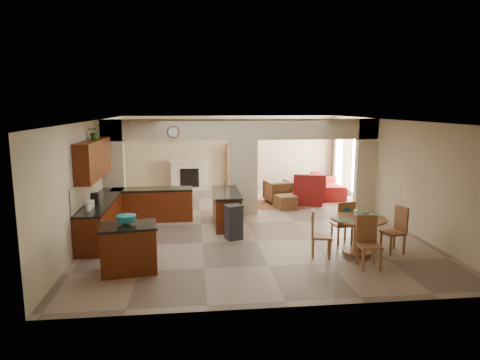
{
  "coord_description": "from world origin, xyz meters",
  "views": [
    {
      "loc": [
        -1.47,
        -11.25,
        3.17
      ],
      "look_at": [
        -0.18,
        0.3,
        1.15
      ],
      "focal_mm": 32.0,
      "sensor_mm": 36.0,
      "label": 1
    }
  ],
  "objects": [
    {
      "name": "kitchen_counter",
      "position": [
        -3.26,
        -0.25,
        0.46
      ],
      "size": [
        2.52,
        3.29,
        1.48
      ],
      "color": "#441507",
      "rests_on": "floor"
    },
    {
      "name": "wall_back",
      "position": [
        0.0,
        5.0,
        1.4
      ],
      "size": [
        8.0,
        0.0,
        8.0
      ],
      "primitive_type": "plane",
      "rotation": [
        1.57,
        0.0,
        0.0
      ],
      "color": "beige",
      "rests_on": "floor"
    },
    {
      "name": "window_a",
      "position": [
        3.97,
        2.3,
        1.2
      ],
      "size": [
        0.02,
        0.9,
        1.9
      ],
      "primitive_type": "cube",
      "color": "white",
      "rests_on": "wall_right"
    },
    {
      "name": "partition_left_pier",
      "position": [
        -3.7,
        1.0,
        1.4
      ],
      "size": [
        0.6,
        0.25,
        2.8
      ],
      "primitive_type": "cube",
      "color": "beige",
      "rests_on": "floor"
    },
    {
      "name": "wall_left",
      "position": [
        -4.0,
        0.0,
        1.4
      ],
      "size": [
        0.0,
        10.0,
        10.0
      ],
      "primitive_type": "plane",
      "rotation": [
        1.57,
        0.0,
        1.57
      ],
      "color": "beige",
      "rests_on": "floor"
    },
    {
      "name": "kitchen_island",
      "position": [
        -2.73,
        -3.18,
        0.47
      ],
      "size": [
        1.17,
        0.91,
        0.93
      ],
      "rotation": [
        0.0,
        0.0,
        0.15
      ],
      "color": "#441507",
      "rests_on": "floor"
    },
    {
      "name": "chaise",
      "position": [
        2.21,
        2.1,
        0.2
      ],
      "size": [
        1.21,
        1.08,
        0.4
      ],
      "primitive_type": "cube",
      "rotation": [
        0.0,
        0.0,
        -0.29
      ],
      "color": "maroon",
      "rests_on": "floor"
    },
    {
      "name": "drape_b_left",
      "position": [
        3.93,
        3.4,
        1.2
      ],
      "size": [
        0.1,
        0.28,
        2.3
      ],
      "primitive_type": "cube",
      "color": "#44221B",
      "rests_on": "wall_right"
    },
    {
      "name": "glazed_door",
      "position": [
        3.97,
        3.15,
        1.05
      ],
      "size": [
        0.02,
        0.7,
        2.1
      ],
      "primitive_type": "cube",
      "color": "white",
      "rests_on": "wall_right"
    },
    {
      "name": "rug",
      "position": [
        1.2,
        2.1,
        0.01
      ],
      "size": [
        1.6,
        1.3,
        0.01
      ],
      "primitive_type": "cube",
      "color": "#995537",
      "rests_on": "floor"
    },
    {
      "name": "wall_right",
      "position": [
        4.0,
        0.0,
        1.4
      ],
      "size": [
        0.0,
        10.0,
        10.0
      ],
      "primitive_type": "plane",
      "rotation": [
        1.57,
        0.0,
        -1.57
      ],
      "color": "beige",
      "rests_on": "floor"
    },
    {
      "name": "drape_a_right",
      "position": [
        3.93,
        2.9,
        1.2
      ],
      "size": [
        0.1,
        0.28,
        2.3
      ],
      "primitive_type": "cube",
      "color": "#44221B",
      "rests_on": "wall_right"
    },
    {
      "name": "chair_north",
      "position": [
        1.97,
        -2.04,
        0.55
      ],
      "size": [
        0.46,
        0.46,
        1.02
      ],
      "rotation": [
        0.0,
        0.0,
        3.25
      ],
      "color": "#9A6535",
      "rests_on": "floor"
    },
    {
      "name": "ceiling",
      "position": [
        0.0,
        0.0,
        2.8
      ],
      "size": [
        10.0,
        10.0,
        0.0
      ],
      "primitive_type": "plane",
      "rotation": [
        3.14,
        0.0,
        0.0
      ],
      "color": "white",
      "rests_on": "wall_back"
    },
    {
      "name": "chair_west",
      "position": [
        1.12,
        -2.79,
        0.55
      ],
      "size": [
        0.51,
        0.51,
        1.02
      ],
      "rotation": [
        0.0,
        0.0,
        1.32
      ],
      "color": "#9A6535",
      "rests_on": "floor"
    },
    {
      "name": "trash_can",
      "position": [
        -0.52,
        -1.38,
        0.39
      ],
      "size": [
        0.45,
        0.41,
        0.77
      ],
      "primitive_type": "cube",
      "rotation": [
        0.0,
        0.0,
        0.33
      ],
      "color": "#2B2B2D",
      "rests_on": "floor"
    },
    {
      "name": "partition_right_pier",
      "position": [
        3.7,
        1.0,
        1.4
      ],
      "size": [
        0.6,
        0.25,
        2.8
      ],
      "primitive_type": "cube",
      "color": "beige",
      "rests_on": "floor"
    },
    {
      "name": "fireplace",
      "position": [
        -1.6,
        4.83,
        0.61
      ],
      "size": [
        1.6,
        0.35,
        1.2
      ],
      "color": "silver",
      "rests_on": "floor"
    },
    {
      "name": "partition_center_pier",
      "position": [
        0.0,
        1.0,
        1.1
      ],
      "size": [
        0.8,
        0.25,
        2.2
      ],
      "primitive_type": "cube",
      "color": "beige",
      "rests_on": "floor"
    },
    {
      "name": "plant",
      "position": [
        -3.82,
        -0.52,
        2.55
      ],
      "size": [
        0.37,
        0.33,
        0.36
      ],
      "primitive_type": "imported",
      "rotation": [
        0.0,
        0.0,
        0.15
      ],
      "color": "#174612",
      "rests_on": "upper_cabinets"
    },
    {
      "name": "armchair",
      "position": [
        1.32,
        2.39,
        0.37
      ],
      "size": [
        0.95,
        0.97,
        0.74
      ],
      "primitive_type": "imported",
      "rotation": [
        0.0,
        0.0,
        3.35
      ],
      "color": "maroon",
      "rests_on": "floor"
    },
    {
      "name": "peninsula",
      "position": [
        -0.6,
        -0.11,
        0.46
      ],
      "size": [
        0.7,
        1.85,
        0.91
      ],
      "color": "#441507",
      "rests_on": "floor"
    },
    {
      "name": "upper_cabinets",
      "position": [
        -3.82,
        -0.8,
        1.92
      ],
      "size": [
        0.35,
        2.4,
        0.9
      ],
      "primitive_type": "cube",
      "color": "#441507",
      "rests_on": "wall_left"
    },
    {
      "name": "chair_east",
      "position": [
        2.92,
        -2.7,
        0.55
      ],
      "size": [
        0.49,
        0.49,
        1.02
      ],
      "rotation": [
        0.0,
        0.0,
        4.91
      ],
      "color": "#9A6535",
      "rests_on": "floor"
    },
    {
      "name": "teal_bowl",
      "position": [
        -2.76,
        -3.11,
        1.01
      ],
      "size": [
        0.37,
        0.37,
        0.17
      ],
      "primitive_type": "cylinder",
      "color": "teal",
      "rests_on": "kitchen_island"
    },
    {
      "name": "chair_south",
      "position": [
        1.96,
        -3.43,
        0.55
      ],
      "size": [
        0.44,
        0.44,
        1.02
      ],
      "rotation": [
        0.0,
        0.0,
        -0.05
      ],
      "color": "#9A6535",
      "rests_on": "floor"
    },
    {
      "name": "ceiling_fan",
      "position": [
        1.5,
        3.0,
        2.56
      ],
      "size": [
        1.0,
        1.0,
        0.1
      ],
      "primitive_type": "cylinder",
      "color": "white",
      "rests_on": "ceiling"
    },
    {
      "name": "window_b",
      "position": [
        3.97,
        4.0,
        1.2
      ],
      "size": [
        0.02,
        0.9,
        1.9
      ],
      "primitive_type": "cube",
      "color": "white",
      "rests_on": "wall_right"
    },
    {
      "name": "fruit_bowl",
      "position": [
        2.1,
        -2.7,
        0.9
      ],
      "size": [
        0.33,
        0.33,
        0.18
      ],
      "primitive_type": "cylinder",
      "color": "#72C229",
      "rests_on": "dining_table"
    },
    {
      "name": "floor",
      "position": [
        0.0,
        0.0,
        0.0
      ],
      "size": [
        10.0,
        10.0,
        0.0
      ],
      "primitive_type": "plane",
      "color": "gray",
      "rests_on": "ground"
    },
    {
      "name": "wall_front",
      "position": [
        0.0,
        -5.0,
        1.4
      ],
      "size": [
        8.0,
        0.0,
        8.0
      ],
      "primitive_type": "plane",
      "rotation": [
        -1.57,
        0.0,
        0.0
      ],
      "color": "beige",
      "rests_on": "floor"
    },
    {
      "name": "partition_header",
      "position": [
        0.0,
        1.0,
        2.5
      ],
      "size": [
        8.0,
        0.25,
        0.6
      ],
      "primitive_type": "cube",
      "color": "beige",
      "rests_on": "partition_center_pier"
    },
    {
      "name": "dining_table",
      "position": [
        2.04,
        -2.71,
        0.53
      ],
      "size": [
        1.19,
        1.19,
        0.81
      ],
      "color": "#9A6535",
      "rests_on": "floor"
    },
    {
      "name": "sofa",
      "position": [
        3.3,
        3.39,
        0.37
      ],
      "size": [
        2.64,
        1.38,
        0.73
      ],
      "primitive_type": "imported",
      "rotation": [
        0.0,
        0.0,
        1.41
      ],
      "color": "maroon",
      "rests_on": "floor"
    },
    {
      "name": "shelving_unit",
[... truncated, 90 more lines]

